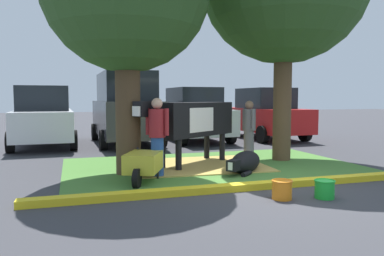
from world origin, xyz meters
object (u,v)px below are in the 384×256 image
(suv_dark_grey, at_px, (125,108))
(wheelbarrow, at_px, (143,163))
(cow_holstein, at_px, (191,120))
(calf_lying, at_px, (245,162))
(bucket_green, at_px, (325,189))
(sedan_blue, at_px, (44,117))
(bucket_orange, at_px, (282,189))
(person_handler, at_px, (249,129))
(person_visitor_near, at_px, (157,135))
(sedan_red, at_px, (265,114))
(sedan_silver, at_px, (193,115))

(suv_dark_grey, bearing_deg, wheelbarrow, -94.81)
(cow_holstein, xyz_separation_m, calf_lying, (0.84, -1.23, -0.87))
(bucket_green, bearing_deg, sedan_blue, 119.20)
(bucket_orange, xyz_separation_m, sedan_blue, (-4.11, 8.44, 0.82))
(suv_dark_grey, bearing_deg, sedan_blue, 178.97)
(cow_holstein, relative_size, calf_lying, 2.31)
(bucket_orange, distance_m, suv_dark_grey, 8.57)
(calf_lying, bearing_deg, person_handler, 61.31)
(person_handler, relative_size, person_visitor_near, 0.95)
(cow_holstein, relative_size, bucket_green, 8.28)
(suv_dark_grey, bearing_deg, bucket_green, -76.43)
(bucket_green, distance_m, sedan_red, 9.26)
(person_handler, xyz_separation_m, person_visitor_near, (-2.72, -1.35, 0.04))
(person_handler, xyz_separation_m, bucket_orange, (-1.16, -3.61, -0.67))
(person_visitor_near, bearing_deg, bucket_green, -47.14)
(bucket_green, bearing_deg, wheelbarrow, 142.18)
(calf_lying, height_order, sedan_silver, sedan_silver)
(person_handler, height_order, bucket_orange, person_handler)
(bucket_orange, height_order, sedan_silver, sedan_silver)
(calf_lying, xyz_separation_m, suv_dark_grey, (-1.72, 6.27, 1.03))
(person_visitor_near, relative_size, bucket_orange, 4.78)
(cow_holstein, bearing_deg, bucket_green, -71.45)
(wheelbarrow, bearing_deg, cow_holstein, 46.01)
(cow_holstein, height_order, calf_lying, cow_holstein)
(cow_holstein, relative_size, sedan_silver, 0.63)
(suv_dark_grey, bearing_deg, person_handler, -62.06)
(person_handler, height_order, suv_dark_grey, suv_dark_grey)
(sedan_blue, bearing_deg, sedan_red, -0.40)
(person_visitor_near, height_order, sedan_silver, sedan_silver)
(person_handler, height_order, wheelbarrow, person_handler)
(wheelbarrow, bearing_deg, sedan_red, 46.86)
(cow_holstein, bearing_deg, person_visitor_near, -134.36)
(calf_lying, height_order, person_visitor_near, person_visitor_near)
(wheelbarrow, height_order, sedan_silver, sedan_silver)
(sedan_blue, bearing_deg, calf_lying, -54.74)
(calf_lying, relative_size, bucket_green, 3.58)
(bucket_green, height_order, sedan_blue, sedan_blue)
(person_visitor_near, relative_size, sedan_red, 0.37)
(person_visitor_near, height_order, suv_dark_grey, suv_dark_grey)
(suv_dark_grey, bearing_deg, cow_holstein, -80.03)
(person_visitor_near, xyz_separation_m, suv_dark_grey, (0.18, 6.13, 0.39))
(wheelbarrow, distance_m, sedan_silver, 7.43)
(wheelbarrow, distance_m, bucket_green, 3.31)
(calf_lying, bearing_deg, person_visitor_near, 175.83)
(bucket_orange, xyz_separation_m, sedan_silver, (1.24, 8.57, 0.82))
(person_handler, bearing_deg, bucket_orange, -107.90)
(bucket_orange, bearing_deg, sedan_silver, 81.77)
(calf_lying, relative_size, sedan_red, 0.27)
(bucket_green, bearing_deg, person_handler, 82.84)
(suv_dark_grey, height_order, sedan_red, suv_dark_grey)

